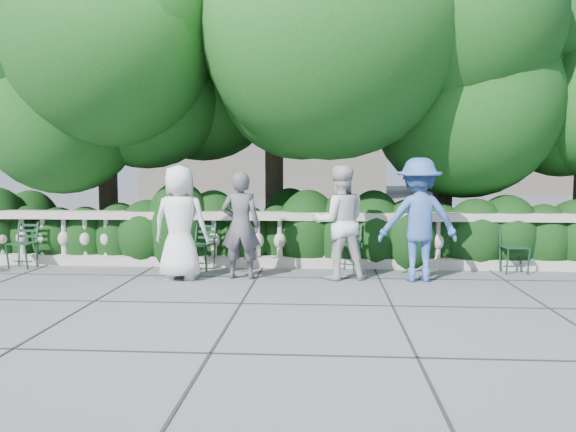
# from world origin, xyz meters

# --- Properties ---
(ground) EXTENTS (90.00, 90.00, 0.00)m
(ground) POSITION_xyz_m (0.00, 0.00, 0.00)
(ground) COLOR #505357
(ground) RESTS_ON ground
(balustrade) EXTENTS (12.00, 0.44, 1.00)m
(balustrade) POSITION_xyz_m (0.00, 1.80, 0.49)
(balustrade) COLOR #9E998E
(balustrade) RESTS_ON ground
(shrub_hedge) EXTENTS (15.00, 2.60, 1.70)m
(shrub_hedge) POSITION_xyz_m (0.00, 3.00, 0.00)
(shrub_hedge) COLOR black
(shrub_hedge) RESTS_ON ground
(tree_canopy) EXTENTS (15.04, 6.52, 6.78)m
(tree_canopy) POSITION_xyz_m (0.69, 3.19, 3.96)
(tree_canopy) COLOR #3F3023
(tree_canopy) RESTS_ON ground
(chair_a) EXTENTS (0.47, 0.51, 0.84)m
(chair_a) POSITION_xyz_m (-4.81, 1.22, 0.00)
(chair_a) COLOR black
(chair_a) RESTS_ON ground
(chair_b) EXTENTS (0.55, 0.58, 0.84)m
(chair_b) POSITION_xyz_m (-1.60, 1.26, 0.00)
(chair_b) COLOR black
(chair_b) RESTS_ON ground
(chair_c) EXTENTS (0.59, 0.61, 0.84)m
(chair_c) POSITION_xyz_m (0.94, 1.32, 0.00)
(chair_c) COLOR black
(chair_c) RESTS_ON ground
(chair_e) EXTENTS (0.47, 0.50, 0.84)m
(chair_e) POSITION_xyz_m (3.86, 1.30, 0.00)
(chair_e) COLOR black
(chair_e) RESTS_ON ground
(person_businessman) EXTENTS (0.96, 0.68, 1.84)m
(person_businessman) POSITION_xyz_m (-1.71, 0.56, 0.92)
(person_businessman) COLOR silver
(person_businessman) RESTS_ON ground
(person_woman_grey) EXTENTS (0.65, 0.44, 1.74)m
(person_woman_grey) POSITION_xyz_m (-0.75, 0.69, 0.87)
(person_woman_grey) COLOR #45454B
(person_woman_grey) RESTS_ON ground
(person_casual_man) EXTENTS (1.01, 0.85, 1.85)m
(person_casual_man) POSITION_xyz_m (0.85, 0.76, 0.93)
(person_casual_man) COLOR silver
(person_casual_man) RESTS_ON ground
(person_older_blue) EXTENTS (1.33, 0.85, 1.96)m
(person_older_blue) POSITION_xyz_m (2.10, 0.70, 0.98)
(person_older_blue) COLOR #325598
(person_older_blue) RESTS_ON ground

